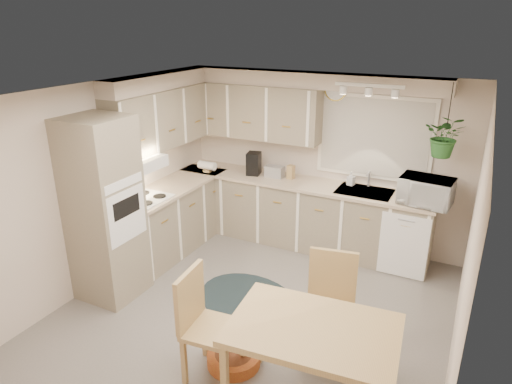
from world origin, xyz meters
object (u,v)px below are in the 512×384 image
chair_left (213,327)px  chair_back (328,310)px  microwave (426,188)px  braided_rug (249,300)px  dining_table (311,369)px  pet_bed (234,359)px

chair_left → chair_back: 1.08m
microwave → braided_rug: bearing=-130.5°
chair_back → dining_table: bearing=86.9°
dining_table → microwave: bearing=80.7°
braided_rug → microwave: (1.62, 1.52, 1.14)m
microwave → chair_back: bearing=-98.6°
chair_left → microwave: microwave is taller
pet_bed → dining_table: bearing=-12.4°
dining_table → chair_left: (-0.91, -0.01, 0.10)m
dining_table → microwave: size_ratio=2.15×
microwave → pet_bed: bearing=-110.5°
dining_table → microwave: microwave is taller
dining_table → braided_rug: bearing=135.1°
dining_table → chair_left: bearing=-179.6°
chair_back → chair_left: bearing=29.6°
pet_bed → microwave: bearing=63.3°
braided_rug → chair_left: bearing=-77.4°
dining_table → pet_bed: dining_table is taller
chair_left → pet_bed: (0.09, 0.19, -0.45)m
chair_left → chair_back: chair_left is taller
chair_left → microwave: (1.35, 2.70, 0.63)m
chair_back → pet_bed: (-0.73, -0.51, -0.45)m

